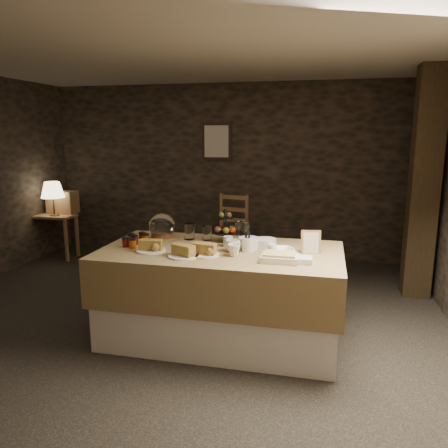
% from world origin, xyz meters
% --- Properties ---
extents(ground_plane, '(5.50, 5.00, 0.01)m').
position_xyz_m(ground_plane, '(0.00, 0.00, 0.00)').
color(ground_plane, black).
rests_on(ground_plane, ground).
extents(room_shell, '(5.52, 5.02, 2.60)m').
position_xyz_m(room_shell, '(0.00, 0.00, 1.56)').
color(room_shell, black).
rests_on(room_shell, ground).
extents(buffet_table, '(2.14, 1.14, 0.85)m').
position_xyz_m(buffet_table, '(0.58, -0.33, 0.49)').
color(buffet_table, white).
rests_on(buffet_table, ground_plane).
extents(console_table, '(0.62, 0.35, 0.66)m').
position_xyz_m(console_table, '(-2.50, 1.71, 0.53)').
color(console_table, brown).
rests_on(console_table, ground_plane).
extents(table_lamp, '(0.34, 0.34, 0.51)m').
position_xyz_m(table_lamp, '(-2.45, 1.66, 1.05)').
color(table_lamp, '#BC8641').
rests_on(table_lamp, console_table).
extents(wine_rack, '(0.42, 0.26, 0.34)m').
position_xyz_m(wine_rack, '(-2.45, 1.89, 0.83)').
color(wine_rack, brown).
rests_on(wine_rack, console_table).
extents(chair, '(0.54, 0.53, 0.78)m').
position_xyz_m(chair, '(0.15, 2.01, 0.44)').
color(chair, brown).
rests_on(chair, ground_plane).
extents(timber_column, '(0.30, 0.30, 2.60)m').
position_xyz_m(timber_column, '(2.55, 1.28, 1.30)').
color(timber_column, black).
rests_on(timber_column, ground_plane).
extents(framed_picture, '(0.45, 0.04, 0.55)m').
position_xyz_m(framed_picture, '(-0.15, 2.47, 1.75)').
color(framed_picture, black).
rests_on(framed_picture, room_shell).
extents(plate_stack_a, '(0.19, 0.19, 0.10)m').
position_xyz_m(plate_stack_a, '(0.82, -0.23, 0.90)').
color(plate_stack_a, white).
rests_on(plate_stack_a, buffet_table).
extents(plate_stack_b, '(0.20, 0.20, 0.08)m').
position_xyz_m(plate_stack_b, '(0.96, -0.18, 0.89)').
color(plate_stack_b, white).
rests_on(plate_stack_b, buffet_table).
extents(cutlery_holder, '(0.10, 0.10, 0.12)m').
position_xyz_m(cutlery_holder, '(0.83, -0.33, 0.91)').
color(cutlery_holder, white).
rests_on(cutlery_holder, buffet_table).
extents(cup_a, '(0.17, 0.17, 0.11)m').
position_xyz_m(cup_a, '(0.70, -0.37, 0.90)').
color(cup_a, white).
rests_on(cup_a, buffet_table).
extents(cup_b, '(0.12, 0.12, 0.10)m').
position_xyz_m(cup_b, '(0.74, -0.50, 0.90)').
color(cup_b, white).
rests_on(cup_b, buffet_table).
extents(mug_c, '(0.09, 0.09, 0.09)m').
position_xyz_m(mug_c, '(0.62, -0.20, 0.90)').
color(mug_c, white).
rests_on(mug_c, buffet_table).
extents(mug_d, '(0.08, 0.08, 0.09)m').
position_xyz_m(mug_d, '(1.05, -0.39, 0.89)').
color(mug_d, white).
rests_on(mug_d, buffet_table).
extents(bowl, '(0.28, 0.28, 0.05)m').
position_xyz_m(bowl, '(1.13, -0.35, 0.87)').
color(bowl, white).
rests_on(bowl, buffet_table).
extents(cake_dome, '(0.26, 0.26, 0.26)m').
position_xyz_m(cake_dome, '(-0.08, -0.03, 0.95)').
color(cake_dome, brown).
rests_on(cake_dome, buffet_table).
extents(fruit_stand, '(0.23, 0.23, 0.32)m').
position_xyz_m(fruit_stand, '(0.56, -0.03, 0.97)').
color(fruit_stand, black).
rests_on(fruit_stand, buffet_table).
extents(bread_platter_left, '(0.26, 0.26, 0.11)m').
position_xyz_m(bread_platter_left, '(-0.00, -0.53, 0.89)').
color(bread_platter_left, white).
rests_on(bread_platter_left, buffet_table).
extents(bread_platter_center, '(0.26, 0.26, 0.11)m').
position_xyz_m(bread_platter_center, '(0.33, -0.63, 0.89)').
color(bread_platter_center, white).
rests_on(bread_platter_center, buffet_table).
extents(bread_platter_right, '(0.26, 0.26, 0.11)m').
position_xyz_m(bread_platter_right, '(0.49, -0.54, 0.89)').
color(bread_platter_right, white).
rests_on(bread_platter_right, buffet_table).
extents(jam_jars, '(0.20, 0.32, 0.07)m').
position_xyz_m(jam_jars, '(-0.24, -0.33, 0.89)').
color(jam_jars, '#58100F').
rests_on(jam_jars, buffet_table).
extents(tart_dish, '(0.30, 0.22, 0.07)m').
position_xyz_m(tart_dish, '(1.13, -0.57, 0.88)').
color(tart_dish, white).
rests_on(tart_dish, buffet_table).
extents(square_dish, '(0.14, 0.14, 0.04)m').
position_xyz_m(square_dish, '(1.32, -0.57, 0.87)').
color(square_dish, white).
rests_on(square_dish, buffet_table).
extents(menu_frame, '(0.18, 0.10, 0.22)m').
position_xyz_m(menu_frame, '(1.37, -0.25, 0.94)').
color(menu_frame, brown).
rests_on(menu_frame, buffet_table).
extents(storage_jar_a, '(0.10, 0.10, 0.16)m').
position_xyz_m(storage_jar_a, '(0.19, -0.02, 0.93)').
color(storage_jar_a, white).
rests_on(storage_jar_a, buffet_table).
extents(storage_jar_b, '(0.09, 0.09, 0.14)m').
position_xyz_m(storage_jar_b, '(0.37, -0.01, 0.92)').
color(storage_jar_b, white).
rests_on(storage_jar_b, buffet_table).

